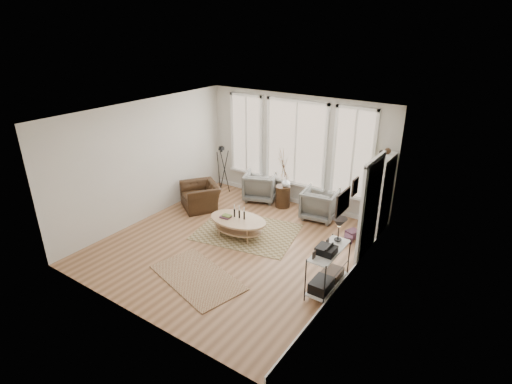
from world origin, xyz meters
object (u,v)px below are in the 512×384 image
Objects in this scene: side_table at (283,179)px; accent_chair at (201,196)px; low_shelf at (328,265)px; armchair_right at (320,204)px; coffee_table at (238,223)px; armchair_left at (261,186)px; bookcase at (380,196)px.

accent_chair is (-1.76, -1.26, -0.45)m from side_table.
low_shelf is 2.91m from armchair_right.
coffee_table is 1.84m from accent_chair.
armchair_left is (-0.70, 2.00, 0.05)m from coffee_table.
armchair_right is at bearing 154.73° from armchair_left.
low_shelf is at bearing 15.85° from accent_chair.
accent_chair is (-4.31, -1.17, -0.63)m from bookcase.
armchair_right reaches higher than coffee_table.
armchair_left is 0.85× the size of accent_chair.
armchair_left is 1.03× the size of armchair_right.
armchair_left reaches higher than accent_chair.
accent_chair reaches higher than coffee_table.
accent_chair is (-4.25, 1.35, -0.18)m from low_shelf.
side_table reaches higher than armchair_left.
side_table is at bearing 153.41° from armchair_left.
coffee_table is at bearing 165.04° from low_shelf.
bookcase is 2.47× the size of armchair_right.
bookcase is 1.56m from armchair_right.
accent_chair is at bearing -164.84° from bookcase.
coffee_table is 1.42× the size of accent_chair.
side_table is at bearing 133.64° from low_shelf.
coffee_table is 2.20m from armchair_right.
low_shelf is at bearing -46.36° from side_table.
armchair_left reaches higher than armchair_right.
armchair_right is 0.83× the size of accent_chair.
side_table is 2.21m from accent_chair.
armchair_right is 0.51× the size of side_table.
low_shelf is at bearing 110.46° from armchair_right.
low_shelf is 1.30× the size of accent_chair.
bookcase is at bearing 35.41° from coffee_table.
low_shelf is 1.57× the size of armchair_right.
armchair_right is (1.85, -0.13, -0.01)m from armchair_left.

